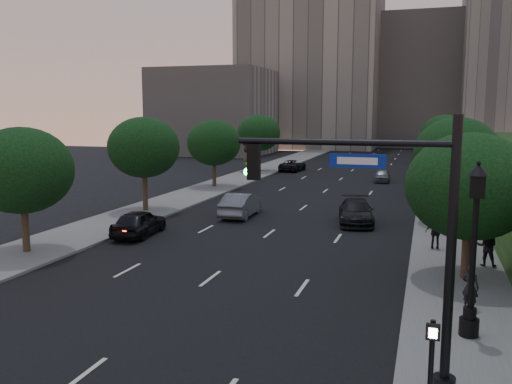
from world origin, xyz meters
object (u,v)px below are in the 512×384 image
(traffic_signal_mast, at_px, (404,250))
(pedestrian_a, at_px, (470,287))
(pedestrian_b, at_px, (487,246))
(sedan_far_left, at_px, (293,166))
(sedan_near_right, at_px, (356,212))
(pedestrian_c, at_px, (436,232))
(sedan_far_right, at_px, (382,176))
(sedan_near_left, at_px, (139,223))
(sedan_mid_left, at_px, (241,205))
(street_lamp, at_px, (473,258))

(traffic_signal_mast, relative_size, pedestrian_a, 4.33)
(pedestrian_a, height_order, pedestrian_b, pedestrian_b)
(sedan_far_left, height_order, pedestrian_a, pedestrian_a)
(sedan_near_right, relative_size, pedestrian_c, 2.97)
(pedestrian_a, bearing_deg, sedan_far_right, -57.50)
(pedestrian_c, bearing_deg, pedestrian_a, 97.66)
(sedan_near_left, xyz_separation_m, sedan_mid_left, (3.69, 7.24, 0.04))
(sedan_mid_left, xyz_separation_m, pedestrian_a, (13.54, -14.43, 0.15))
(sedan_mid_left, bearing_deg, street_lamp, 126.89)
(sedan_far_left, height_order, pedestrian_c, pedestrian_c)
(sedan_mid_left, height_order, pedestrian_a, pedestrian_a)
(pedestrian_b, bearing_deg, pedestrian_a, 84.77)
(sedan_near_right, bearing_deg, pedestrian_c, -60.30)
(sedan_mid_left, xyz_separation_m, pedestrian_c, (12.48, -5.87, 0.21))
(pedestrian_c, bearing_deg, sedan_far_left, -64.59)
(pedestrian_c, bearing_deg, sedan_mid_left, -24.55)
(pedestrian_b, bearing_deg, sedan_near_right, -45.25)
(traffic_signal_mast, height_order, sedan_near_left, traffic_signal_mast)
(traffic_signal_mast, relative_size, sedan_mid_left, 1.42)
(sedan_near_left, bearing_deg, traffic_signal_mast, 133.95)
(sedan_far_right, height_order, pedestrian_a, pedestrian_a)
(traffic_signal_mast, bearing_deg, sedan_near_left, 138.49)
(sedan_mid_left, bearing_deg, sedan_near_right, 178.20)
(traffic_signal_mast, distance_m, sedan_near_right, 21.13)
(sedan_near_left, height_order, pedestrian_a, pedestrian_a)
(street_lamp, xyz_separation_m, sedan_near_right, (-5.64, 16.83, -1.88))
(sedan_near_right, distance_m, pedestrian_c, 7.53)
(sedan_far_left, relative_size, pedestrian_c, 2.78)
(sedan_mid_left, xyz_separation_m, pedestrian_b, (14.64, -8.40, 0.25))
(sedan_near_right, bearing_deg, street_lamp, -81.03)
(sedan_far_right, bearing_deg, sedan_near_right, -92.01)
(sedan_mid_left, relative_size, pedestrian_a, 3.04)
(pedestrian_a, height_order, pedestrian_c, pedestrian_c)
(sedan_mid_left, xyz_separation_m, sedan_near_right, (7.72, -0.04, -0.06))
(pedestrian_b, bearing_deg, traffic_signal_mast, 80.50)
(sedan_mid_left, bearing_deg, sedan_far_left, -84.70)
(sedan_near_right, xyz_separation_m, sedan_far_right, (-0.10, 21.60, -0.11))
(sedan_near_left, bearing_deg, sedan_far_right, -115.97)
(traffic_signal_mast, xyz_separation_m, street_lamp, (1.91, 3.77, -1.04))
(sedan_near_left, xyz_separation_m, pedestrian_c, (16.17, 1.37, 0.26))
(pedestrian_c, bearing_deg, street_lamp, 95.20)
(traffic_signal_mast, bearing_deg, sedan_far_left, 106.81)
(pedestrian_a, bearing_deg, pedestrian_b, -77.19)
(sedan_near_left, relative_size, sedan_mid_left, 0.92)
(sedan_far_left, relative_size, pedestrian_a, 3.00)
(sedan_mid_left, distance_m, pedestrian_a, 19.79)
(sedan_far_right, height_order, pedestrian_b, pedestrian_b)
(sedan_mid_left, relative_size, sedan_far_left, 1.01)
(sedan_far_right, bearing_deg, street_lamp, -83.78)
(traffic_signal_mast, xyz_separation_m, sedan_near_left, (-15.14, 13.40, -2.90))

